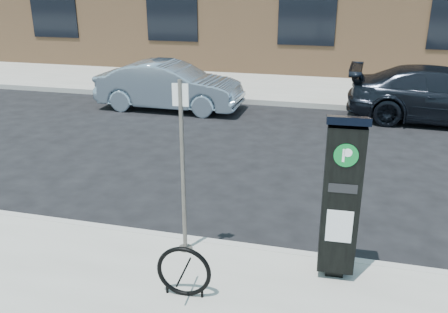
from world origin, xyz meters
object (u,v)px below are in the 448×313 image
(parking_kiosk, at_px, (341,196))
(car_silver, at_px, (170,86))
(car_dark, at_px, (445,96))
(sign_pole, at_px, (183,170))
(bike_rack, at_px, (184,272))

(parking_kiosk, distance_m, car_silver, 8.71)
(car_silver, relative_size, car_dark, 0.84)
(car_silver, bearing_deg, sign_pole, -157.57)
(car_silver, bearing_deg, car_dark, -85.59)
(parking_kiosk, relative_size, car_dark, 0.41)
(car_dark, bearing_deg, parking_kiosk, 165.33)
(sign_pole, relative_size, bike_rack, 3.61)
(bike_rack, xyz_separation_m, car_dark, (3.99, 8.61, 0.25))
(car_dark, bearing_deg, bike_rack, 157.67)
(parking_kiosk, bearing_deg, car_silver, 120.71)
(parking_kiosk, height_order, sign_pole, sign_pole)
(sign_pole, xyz_separation_m, bike_rack, (0.30, -0.91, -0.80))
(bike_rack, bearing_deg, sign_pole, 105.52)
(parking_kiosk, xyz_separation_m, car_silver, (-4.81, 7.24, -0.50))
(parking_kiosk, height_order, car_silver, parking_kiosk)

